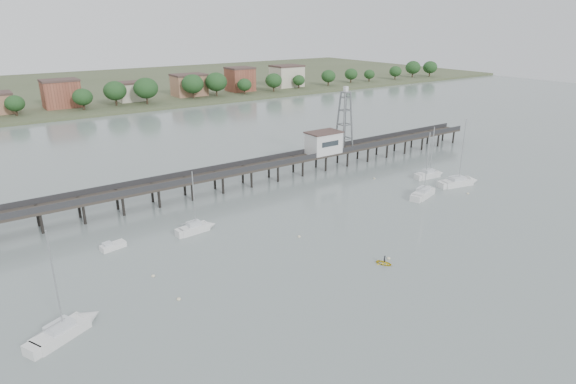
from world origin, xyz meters
name	(u,v)px	position (x,y,z in m)	size (l,w,h in m)	color
ground_plane	(473,321)	(0.00, 0.00, 0.00)	(500.00, 500.00, 0.00)	gray
pier	(233,171)	(0.00, 60.00, 3.79)	(150.00, 5.00, 5.50)	#2D2823
pier_building	(324,142)	(25.00, 60.00, 6.67)	(8.40, 5.40, 5.30)	silver
lattice_tower	(345,121)	(31.50, 60.00, 11.10)	(3.20, 3.20, 15.50)	slate
sailboat_e	(432,174)	(41.72, 40.35, 0.65)	(7.74, 3.00, 12.54)	white
sailboat_a	(72,327)	(-40.45, 25.94, 0.64)	(8.87, 6.06, 14.24)	white
sailboat_b	(199,227)	(-15.84, 43.59, 0.65)	(7.01, 2.61, 11.47)	white
sailboat_d	(463,182)	(42.95, 32.85, 0.63)	(10.02, 4.77, 15.79)	white
sailboat_c	(426,192)	(30.88, 33.06, 0.64)	(9.04, 4.94, 14.30)	white
white_tender	(112,246)	(-30.21, 45.17, 0.47)	(4.13, 2.30, 1.52)	white
yellow_dinghy	(384,264)	(1.74, 16.59, 0.00)	(1.72, 0.50, 2.41)	yellow
dinghy_occupant	(384,264)	(1.74, 16.59, 0.00)	(0.43, 1.18, 0.28)	black
mooring_buoys	(328,231)	(2.23, 30.43, 0.08)	(67.25, 30.18, 0.39)	beige
far_shore	(61,90)	(0.36, 239.58, 0.95)	(500.00, 170.00, 10.40)	#475133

